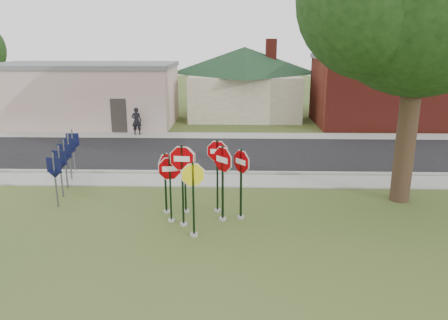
{
  "coord_description": "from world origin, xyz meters",
  "views": [
    {
      "loc": [
        1.36,
        -11.99,
        5.84
      ],
      "look_at": [
        0.98,
        2.0,
        1.92
      ],
      "focal_mm": 35.0,
      "sensor_mm": 36.0,
      "label": 1
    }
  ],
  "objects_px": {
    "stop_sign_center": "(182,174)",
    "pedestrian": "(137,121)",
    "stop_sign_yellow": "(193,190)",
    "stop_sign_left": "(170,181)"
  },
  "relations": [
    {
      "from": "stop_sign_center",
      "to": "pedestrian",
      "type": "bearing_deg",
      "value": 108.38
    },
    {
      "from": "pedestrian",
      "to": "stop_sign_center",
      "type": "bearing_deg",
      "value": 108.02
    },
    {
      "from": "stop_sign_center",
      "to": "stop_sign_yellow",
      "type": "relative_size",
      "value": 1.14
    },
    {
      "from": "stop_sign_center",
      "to": "pedestrian",
      "type": "relative_size",
      "value": 1.64
    },
    {
      "from": "stop_sign_yellow",
      "to": "pedestrian",
      "type": "relative_size",
      "value": 1.44
    },
    {
      "from": "stop_sign_center",
      "to": "pedestrian",
      "type": "height_order",
      "value": "stop_sign_center"
    },
    {
      "from": "stop_sign_left",
      "to": "pedestrian",
      "type": "relative_size",
      "value": 1.38
    },
    {
      "from": "stop_sign_center",
      "to": "stop_sign_yellow",
      "type": "height_order",
      "value": "stop_sign_center"
    },
    {
      "from": "stop_sign_yellow",
      "to": "stop_sign_left",
      "type": "xyz_separation_m",
      "value": [
        -0.85,
        1.07,
        -0.05
      ]
    },
    {
      "from": "stop_sign_left",
      "to": "stop_sign_yellow",
      "type": "bearing_deg",
      "value": -51.63
    }
  ]
}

